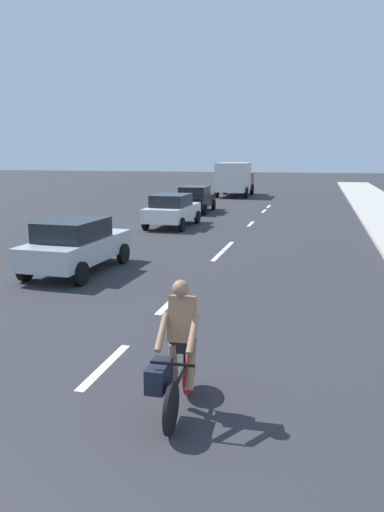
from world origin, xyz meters
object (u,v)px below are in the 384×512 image
(parked_car_silver, at_px, (76,244))
(parked_car_black, at_px, (195,198))
(parked_car_white, at_px, (172,209))
(delivery_truck, at_px, (235,178))
(cyclist, at_px, (177,354))

(parked_car_silver, xyz_separation_m, parked_car_black, (-0.44, 15.79, 0.00))
(parked_car_silver, relative_size, parked_car_white, 0.98)
(parked_car_white, height_order, delivery_truck, delivery_truck)
(parked_car_silver, height_order, delivery_truck, delivery_truck)
(cyclist, height_order, parked_car_black, cyclist)
(parked_car_white, xyz_separation_m, parked_car_black, (-0.45, 6.21, 0.00))
(parked_car_white, bearing_deg, cyclist, -72.21)
(cyclist, distance_m, parked_car_silver, 8.55)
(parked_car_white, xyz_separation_m, delivery_truck, (-0.13, 18.47, 0.67))
(parked_car_black, height_order, delivery_truck, delivery_truck)
(parked_car_silver, relative_size, parked_car_black, 0.96)
(cyclist, height_order, delivery_truck, delivery_truck)
(delivery_truck, bearing_deg, parked_car_silver, -90.48)
(parked_car_white, bearing_deg, parked_car_silver, -89.48)
(parked_car_black, relative_size, delivery_truck, 0.68)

